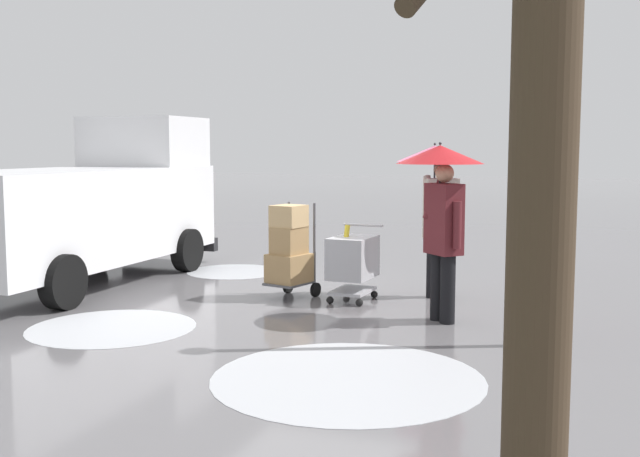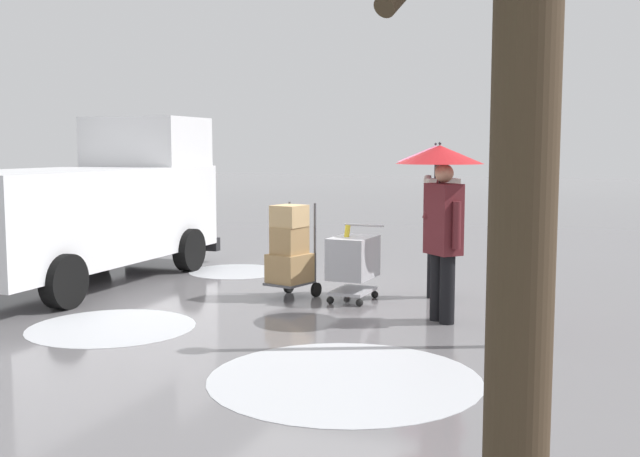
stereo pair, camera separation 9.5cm
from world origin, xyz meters
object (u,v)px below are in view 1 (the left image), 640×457
(hand_dolly_boxes, at_px, (289,250))
(street_lamp, at_px, (523,119))
(pedestrian_black_side, at_px, (442,190))
(bare_tree_near, at_px, (538,141))
(shopping_cart_vendor, at_px, (353,260))
(pedestrian_pink_side, at_px, (437,184))
(cargo_van_parked_right, at_px, (87,206))

(hand_dolly_boxes, bearing_deg, street_lamp, 155.39)
(pedestrian_black_side, height_order, bare_tree_near, bare_tree_near)
(shopping_cart_vendor, height_order, pedestrian_pink_side, pedestrian_pink_side)
(shopping_cart_vendor, bearing_deg, bare_tree_near, 113.43)
(bare_tree_near, bearing_deg, pedestrian_pink_side, -75.39)
(pedestrian_pink_side, bearing_deg, cargo_van_parked_right, 6.75)
(shopping_cart_vendor, relative_size, hand_dolly_boxes, 0.79)
(hand_dolly_boxes, bearing_deg, bare_tree_near, 119.82)
(pedestrian_pink_side, bearing_deg, pedestrian_black_side, 104.02)
(shopping_cart_vendor, bearing_deg, pedestrian_pink_side, -147.44)
(shopping_cart_vendor, xyz_separation_m, street_lamp, (-2.36, 1.62, 1.80))
(pedestrian_pink_side, distance_m, street_lamp, 2.75)
(cargo_van_parked_right, relative_size, shopping_cart_vendor, 5.16)
(pedestrian_pink_side, height_order, street_lamp, street_lamp)
(cargo_van_parked_right, xyz_separation_m, shopping_cart_vendor, (-4.35, 0.01, -0.61))
(shopping_cart_vendor, bearing_deg, street_lamp, 145.56)
(street_lamp, bearing_deg, pedestrian_black_side, -40.78)
(pedestrian_black_side, bearing_deg, shopping_cart_vendor, -29.00)
(hand_dolly_boxes, distance_m, street_lamp, 3.94)
(cargo_van_parked_right, bearing_deg, street_lamp, 166.35)
(cargo_van_parked_right, distance_m, pedestrian_pink_side, 5.41)
(pedestrian_black_side, height_order, street_lamp, street_lamp)
(cargo_van_parked_right, xyz_separation_m, hand_dolly_boxes, (-3.47, 0.15, -0.50))
(cargo_van_parked_right, height_order, shopping_cart_vendor, cargo_van_parked_right)
(pedestrian_pink_side, xyz_separation_m, bare_tree_near, (-1.94, 7.46, 0.52))
(hand_dolly_boxes, height_order, pedestrian_black_side, pedestrian_black_side)
(cargo_van_parked_right, bearing_deg, pedestrian_black_side, 172.40)
(cargo_van_parked_right, distance_m, hand_dolly_boxes, 3.51)
(shopping_cart_vendor, xyz_separation_m, bare_tree_near, (-2.95, 6.81, 1.53))
(bare_tree_near, bearing_deg, pedestrian_black_side, -75.25)
(pedestrian_black_side, distance_m, bare_tree_near, 6.29)
(shopping_cart_vendor, bearing_deg, pedestrian_black_side, 151.00)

